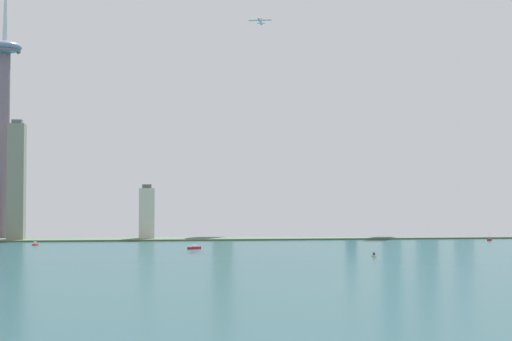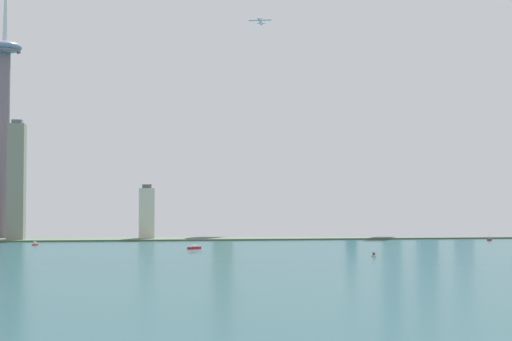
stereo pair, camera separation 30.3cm
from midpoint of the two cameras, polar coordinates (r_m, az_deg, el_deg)
name	(u,v)px [view 2 (the right image)]	position (r m, az deg, el deg)	size (l,w,h in m)	color
ground_plane	(341,283)	(477.72, 6.34, -8.34)	(6000.00, 6000.00, 0.00)	#1F474B
waterfront_pier	(245,239)	(983.31, -0.83, -5.08)	(886.30, 59.69, 2.07)	#4B6249
observation_tower	(4,98)	(1041.80, -18.19, 5.16)	(42.63, 42.63, 370.85)	slate
skyscraper_1	(11,181)	(1068.42, -17.77, -0.73)	(17.01, 19.00, 151.53)	#677FAA
skyscraper_2	(464,204)	(1115.96, 15.20, -2.39)	(22.44, 16.81, 95.64)	#AFA9C3
skyscraper_3	(427,189)	(1124.05, 12.58, -1.39)	(25.67, 20.65, 134.03)	#8CA3AC
skyscraper_4	(147,213)	(981.47, -8.12, -3.17)	(19.56, 14.17, 70.13)	beige
skyscraper_5	(351,214)	(1061.03, 7.08, -3.22)	(12.85, 13.36, 65.38)	#40627E
skyscraper_6	(391,176)	(1054.71, 10.03, -0.42)	(23.09, 12.07, 165.11)	#9EABBF
skyscraper_7	(17,182)	(988.06, -17.36, -0.79)	(20.00, 20.43, 149.30)	gray
skyscraper_8	(223,191)	(1035.64, -2.48, -1.51)	(25.12, 27.01, 125.63)	#B2AA96
boat_0	(194,247)	(798.75, -4.60, -5.73)	(14.76, 14.36, 3.94)	#B31A2B
boat_1	(489,239)	(995.07, 16.97, -4.91)	(6.68, 4.00, 10.50)	red
boat_2	(374,255)	(697.58, 8.77, -6.25)	(2.94, 6.49, 3.84)	beige
boat_4	(35,244)	(893.43, -16.10, -5.26)	(7.29, 6.21, 10.64)	red
airplane	(260,21)	(918.56, 0.31, 11.05)	(26.93, 29.43, 7.72)	#B5BBCD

